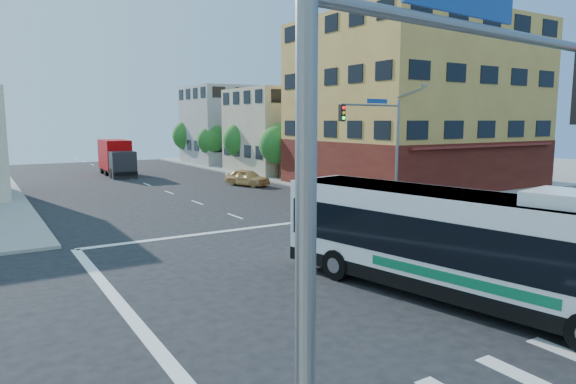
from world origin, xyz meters
TOP-DOWN VIEW (x-y plane):
  - ground at (0.00, 0.00)m, footprint 120.00×120.00m
  - sidewalk_ne at (35.00, 35.00)m, footprint 50.00×50.00m
  - corner_building_ne at (19.99, 18.48)m, footprint 18.10×15.44m
  - building_east_near at (16.98, 33.98)m, footprint 12.06×10.06m
  - building_east_far at (16.98, 47.98)m, footprint 12.06×10.06m
  - signal_mast_ne at (9.08, 10.62)m, footprint 7.91×1.13m
  - signal_mast_sw at (-9.08, -10.64)m, footprint 7.91×1.01m
  - street_tree_a at (11.90, 27.92)m, footprint 3.60×3.60m
  - street_tree_b at (11.90, 35.92)m, footprint 3.80×3.80m
  - street_tree_c at (11.90, 43.92)m, footprint 3.40×3.40m
  - street_tree_d at (11.90, 51.92)m, footprint 4.00×4.00m
  - transit_bus at (-0.25, -3.79)m, footprint 5.16×13.08m
  - box_truck at (-0.38, 40.18)m, footprint 2.69×8.17m
  - parked_car at (7.21, 25.46)m, footprint 3.07×4.57m

SIDE VIEW (x-z plane):
  - ground at x=0.00m, z-range 0.00..0.00m
  - sidewalk_ne at x=35.00m, z-range 0.00..0.15m
  - parked_car at x=7.21m, z-range 0.00..1.45m
  - box_truck at x=-0.38m, z-range -0.05..3.58m
  - transit_bus at x=-0.25m, z-range -0.04..3.75m
  - street_tree_c at x=11.90m, z-range 0.82..6.11m
  - street_tree_a at x=11.90m, z-range 0.83..6.35m
  - street_tree_b at x=11.90m, z-range 0.85..6.65m
  - street_tree_d at x=11.90m, z-range 0.87..6.90m
  - building_east_near at x=16.98m, z-range 0.01..9.01m
  - signal_mast_ne at x=9.08m, z-range 0.95..9.02m
  - signal_mast_sw at x=-9.08m, z-range 0.95..9.02m
  - building_east_far at x=16.98m, z-range 0.01..10.01m
  - corner_building_ne at x=19.99m, z-range -1.11..12.89m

